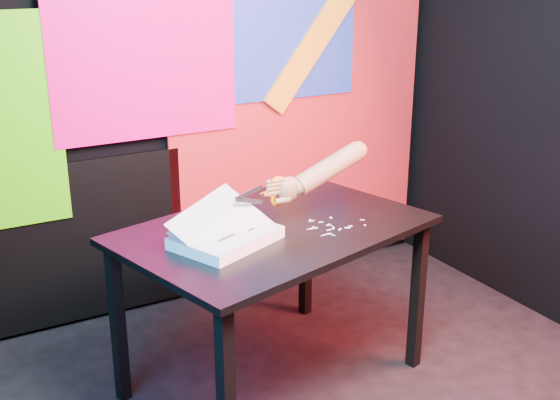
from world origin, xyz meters
TOP-DOWN VIEW (x-y plane):
  - room at (0.00, 0.00)m, footprint 3.01×3.01m
  - backdrop at (0.06, 1.46)m, footprint 2.88×0.05m
  - work_table at (-0.05, 0.52)m, footprint 1.42×1.12m
  - printout_stack at (-0.30, 0.45)m, footprint 0.48×0.41m
  - scissors at (-0.04, 0.52)m, footprint 0.23×0.02m
  - hand_forearm at (0.20, 0.53)m, footprint 0.49×0.10m
  - paper_clippings at (0.15, 0.40)m, footprint 0.28×0.21m

SIDE VIEW (x-z plane):
  - work_table at x=-0.05m, z-range 0.29..1.04m
  - paper_clippings at x=0.15m, z-range 0.75..0.75m
  - printout_stack at x=-0.30m, z-range 0.67..0.88m
  - scissors at x=-0.04m, z-range 0.83..0.97m
  - hand_forearm at x=0.20m, z-range 0.84..1.06m
  - backdrop at x=0.06m, z-range -0.08..2.00m
  - room at x=0.00m, z-range 0.00..2.71m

